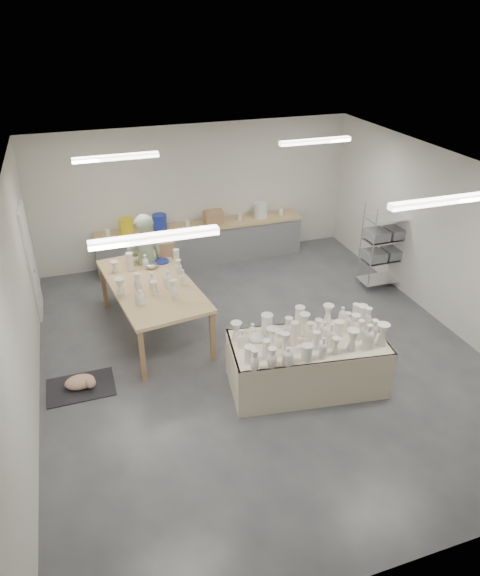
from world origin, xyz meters
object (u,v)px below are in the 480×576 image
object	(u,v)px
drying_table	(308,361)
potter	(146,263)
work_table	(153,282)
red_stool	(147,289)

from	to	relation	value
drying_table	potter	size ratio (longest dim) A/B	1.27
drying_table	work_table	world-z (taller)	work_table
red_stool	work_table	bearing A→B (deg)	-91.01
potter	work_table	bearing A→B (deg)	76.64
work_table	potter	distance (m)	0.78
potter	red_stool	world-z (taller)	potter
drying_table	red_stool	world-z (taller)	drying_table
work_table	red_stool	distance (m)	1.26
drying_table	red_stool	bearing A→B (deg)	127.32
drying_table	red_stool	distance (m)	3.82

